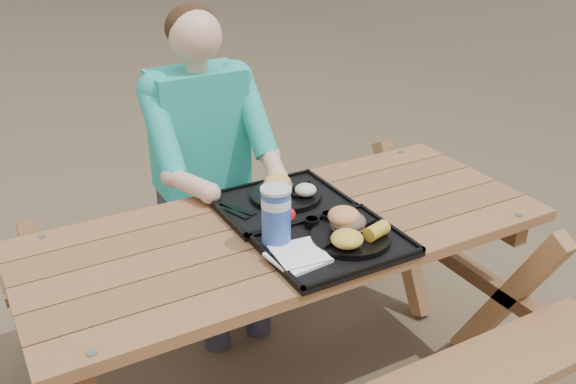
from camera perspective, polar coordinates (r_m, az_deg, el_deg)
picnic_table at (r=2.40m, az=0.00°, el=-10.87°), size 1.80×1.49×0.75m
tray_near at (r=2.07m, az=4.22°, el=-4.84°), size 0.45×0.35×0.02m
tray_far at (r=2.33m, az=-0.70°, el=-1.02°), size 0.45×0.35×0.02m
plate_near at (r=2.08m, az=5.59°, el=-4.04°), size 0.26×0.26×0.02m
plate_far at (r=2.34m, az=-0.18°, el=-0.32°), size 0.26×0.26×0.02m
napkin_stack at (r=1.98m, az=0.88°, el=-5.75°), size 0.17×0.17×0.02m
soda_cup at (r=2.01m, az=-1.06°, el=-2.31°), size 0.09×0.09×0.19m
condiment_bbq at (r=2.15m, az=2.13°, el=-2.73°), size 0.05×0.05×0.03m
condiment_mustard at (r=2.18m, az=3.63°, el=-2.27°), size 0.05×0.05×0.03m
sandwich at (r=2.09m, az=5.39°, el=-1.84°), size 0.11×0.11×0.12m
mac_cheese at (r=2.00m, az=5.27°, el=-4.17°), size 0.10×0.10×0.05m
corn_cob at (r=2.06m, az=7.90°, el=-3.44°), size 0.10×0.10×0.05m
cutlery_far at (r=2.27m, az=-4.56°, el=-1.53°), size 0.09×0.14×0.01m
burger at (r=2.34m, az=-0.93°, el=1.18°), size 0.10×0.10×0.09m
baked_beans at (r=2.26m, az=-0.78°, el=-0.53°), size 0.08×0.08×0.04m
potato_salad at (r=2.31m, az=1.57°, el=0.19°), size 0.08×0.08×0.04m
diner at (r=2.81m, az=-7.50°, el=0.97°), size 0.48×0.84×1.28m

